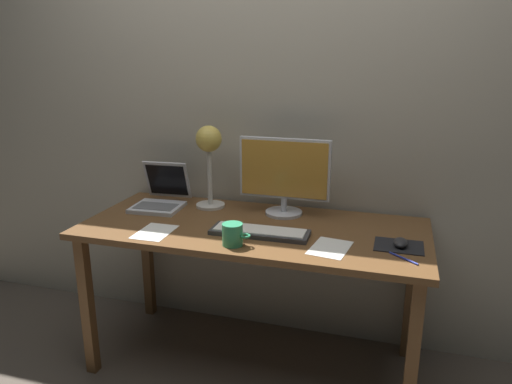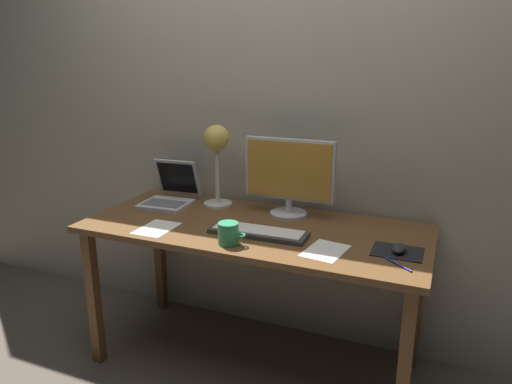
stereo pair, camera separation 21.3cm
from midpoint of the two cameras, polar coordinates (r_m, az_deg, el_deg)
name	(u,v)px [view 1 (the left image)]	position (r m, az deg, el deg)	size (l,w,h in m)	color
ground_plane	(253,362)	(2.59, -2.82, -19.63)	(4.80, 4.80, 0.00)	brown
back_wall	(276,97)	(2.49, -0.12, 11.23)	(4.80, 0.06, 2.60)	#B2A893
desk	(253,241)	(2.27, -3.05, -5.95)	(1.60, 0.70, 0.74)	brown
monitor	(284,174)	(2.34, 0.81, 2.17)	(0.45, 0.18, 0.38)	silver
keyboard_main	(260,232)	(2.13, -2.42, -4.82)	(0.44, 0.15, 0.03)	#38383A
laptop	(162,194)	(2.59, -13.47, -0.26)	(0.26, 0.30, 0.23)	silver
desk_lamp	(209,149)	(2.46, -8.12, 5.08)	(0.15, 0.15, 0.43)	beige
mousepad	(399,246)	(2.06, 13.84, -6.32)	(0.20, 0.16, 0.00)	black
mouse	(401,243)	(2.05, 14.03, -5.92)	(0.06, 0.10, 0.03)	#28282B
coffee_mug	(233,234)	(2.01, -5.82, -5.11)	(0.12, 0.09, 0.09)	#339966
paper_sheet_near_mouse	(155,232)	(2.23, -14.69, -4.68)	(0.15, 0.21, 0.00)	white
paper_sheet_by_keyboard	(330,248)	(2.00, 5.81, -6.70)	(0.15, 0.21, 0.00)	white
pen	(404,258)	(1.94, 14.18, -7.73)	(0.01, 0.01, 0.14)	#2633A5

